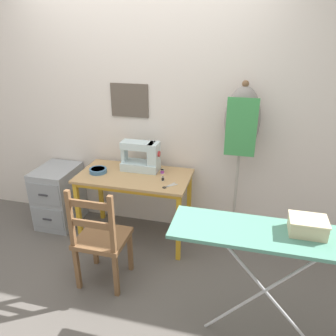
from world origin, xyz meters
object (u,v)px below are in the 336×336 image
(fabric_bowl, at_px, (98,170))
(filing_cabinet, at_px, (59,196))
(thread_spool_near_machine, at_px, (162,171))
(wooden_chair, at_px, (101,239))
(ironing_board, at_px, (273,239))
(scissors, at_px, (168,186))
(dress_form, at_px, (241,130))
(sewing_machine, at_px, (142,157))
(thread_spool_mid_table, at_px, (163,179))
(storage_box, at_px, (308,226))

(fabric_bowl, distance_m, filing_cabinet, 0.69)
(thread_spool_near_machine, height_order, wooden_chair, wooden_chair)
(ironing_board, bearing_deg, wooden_chair, 168.78)
(ironing_board, bearing_deg, scissors, 137.99)
(wooden_chair, relative_size, dress_form, 0.57)
(thread_spool_near_machine, relative_size, filing_cabinet, 0.07)
(sewing_machine, xyz_separation_m, fabric_bowl, (-0.40, -0.17, -0.11))
(thread_spool_near_machine, bearing_deg, fabric_bowl, -167.52)
(fabric_bowl, height_order, dress_form, dress_form)
(sewing_machine, bearing_deg, thread_spool_mid_table, -36.30)
(ironing_board, bearing_deg, fabric_bowl, 150.40)
(fabric_bowl, xyz_separation_m, wooden_chair, (0.31, -0.65, -0.30))
(thread_spool_near_machine, bearing_deg, sewing_machine, 171.10)
(fabric_bowl, relative_size, ironing_board, 0.14)
(thread_spool_mid_table, bearing_deg, sewing_machine, 143.70)
(thread_spool_near_machine, bearing_deg, dress_form, 9.14)
(wooden_chair, bearing_deg, thread_spool_near_machine, 68.85)
(sewing_machine, relative_size, wooden_chair, 0.42)
(filing_cabinet, bearing_deg, thread_spool_mid_table, -5.61)
(sewing_machine, relative_size, scissors, 2.81)
(storage_box, bearing_deg, filing_cabinet, 157.76)
(fabric_bowl, height_order, storage_box, storage_box)
(thread_spool_near_machine, bearing_deg, ironing_board, -46.71)
(sewing_machine, bearing_deg, fabric_bowl, -157.32)
(sewing_machine, relative_size, dress_form, 0.24)
(filing_cabinet, bearing_deg, scissors, -10.18)
(fabric_bowl, xyz_separation_m, dress_form, (1.32, 0.25, 0.43))
(scissors, bearing_deg, filing_cabinet, 169.82)
(sewing_machine, height_order, dress_form, dress_form)
(wooden_chair, distance_m, dress_form, 1.54)
(storage_box, bearing_deg, fabric_bowl, 154.36)
(fabric_bowl, bearing_deg, thread_spool_near_machine, 12.48)
(dress_form, bearing_deg, ironing_board, -76.79)
(fabric_bowl, height_order, thread_spool_mid_table, fabric_bowl)
(sewing_machine, bearing_deg, storage_box, -36.58)
(thread_spool_near_machine, height_order, filing_cabinet, thread_spool_near_machine)
(fabric_bowl, bearing_deg, storage_box, -25.64)
(dress_form, distance_m, ironing_board, 1.23)
(scissors, bearing_deg, sewing_machine, 137.84)
(wooden_chair, xyz_separation_m, dress_form, (1.01, 0.90, 0.73))
(fabric_bowl, xyz_separation_m, thread_spool_near_machine, (0.61, 0.14, -0.00))
(thread_spool_near_machine, relative_size, storage_box, 0.20)
(fabric_bowl, xyz_separation_m, scissors, (0.74, -0.13, -0.02))
(ironing_board, bearing_deg, thread_spool_near_machine, 133.29)
(dress_form, bearing_deg, sewing_machine, -174.95)
(sewing_machine, height_order, wooden_chair, sewing_machine)
(sewing_machine, xyz_separation_m, dress_form, (0.92, 0.08, 0.32))
(sewing_machine, distance_m, ironing_board, 1.60)
(fabric_bowl, relative_size, wooden_chair, 0.18)
(thread_spool_mid_table, xyz_separation_m, storage_box, (1.12, -0.83, 0.20))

